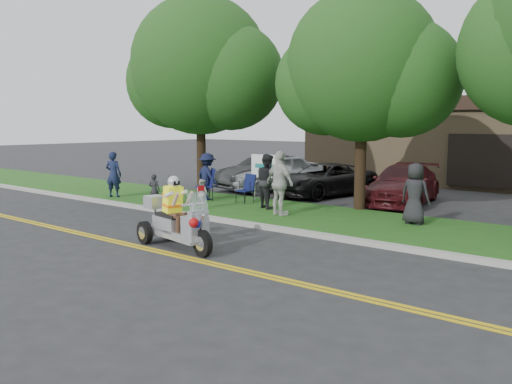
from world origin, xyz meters
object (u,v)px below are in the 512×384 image
Objects in this scene: lawn_chair_b at (247,187)px; spectator_adult_right at (280,183)px; lawn_chair_a at (208,182)px; spectator_adult_left at (113,174)px; parked_car_left at (266,172)px; parked_car_right at (403,185)px; spectator_adult_mid at (268,181)px; trike_scooter at (175,223)px; parked_car_far_left at (274,172)px; parked_car_mid at (324,180)px.

lawn_chair_b is 2.77m from spectator_adult_right.
spectator_adult_left is at bearing -119.90° from lawn_chair_a.
parked_car_right is (6.30, -0.08, -0.06)m from parked_car_left.
lawn_chair_b is at bearing 51.80° from lawn_chair_a.
spectator_adult_mid reaches higher than parked_car_left.
lawn_chair_b is (-2.87, 5.91, 0.08)m from trike_scooter.
lawn_chair_a is 3.96m from spectator_adult_right.
spectator_adult_right is 0.42× the size of parked_car_far_left.
parked_car_right is at bearing 14.40° from parked_car_left.
trike_scooter is at bearing 129.48° from spectator_adult_mid.
parked_car_right is (3.30, 0.02, 0.04)m from parked_car_mid.
trike_scooter is 0.57× the size of parked_car_left.
parked_car_far_left is at bearing 10.34° from parked_car_left.
lawn_chair_a is 0.25× the size of parked_car_far_left.
trike_scooter is 9.84m from parked_car_right.
lawn_chair_b is at bearing -88.28° from parked_car_mid.
lawn_chair_a is at bearing 22.82° from spectator_adult_mid.
parked_car_far_left is at bearing 129.39° from lawn_chair_a.
spectator_adult_mid is at bearing 169.57° from spectator_adult_left.
parked_car_mid is 3.30m from parked_car_right.
spectator_adult_right is at bearing 166.46° from spectator_adult_mid.
parked_car_right is at bearing -98.89° from spectator_adult_mid.
lawn_chair_a is 3.71m from spectator_adult_left.
spectator_adult_right reaches higher than parked_car_mid.
spectator_adult_left is at bearing -121.17° from parked_car_mid.
parked_car_far_left is 0.50m from parked_car_left.
parked_car_far_left reaches higher than parked_car_left.
spectator_adult_mid reaches higher than parked_car_right.
parked_car_mid reaches higher than lawn_chair_a.
spectator_adult_left is 0.88× the size of spectator_adult_right.
spectator_adult_mid reaches higher than lawn_chair_a.
lawn_chair_a is at bearing -179.48° from spectator_adult_left.
lawn_chair_a is at bearing -153.89° from lawn_chair_b.
parked_car_mid is (3.00, -0.10, -0.10)m from parked_car_left.
spectator_adult_right is 6.74m from parked_car_far_left.
spectator_adult_left is at bearing 19.45° from spectator_adult_right.
parked_car_mid is at bearing 113.54° from trike_scooter.
spectator_adult_right is at bearing 106.56° from trike_scooter.
spectator_adult_left is 0.37× the size of parked_car_far_left.
spectator_adult_right is at bearing -59.87° from parked_car_mid.
trike_scooter is 4.65m from spectator_adult_right.
spectator_adult_mid is 5.71m from parked_car_left.
parked_car_left is at bearing 128.62° from trike_scooter.
lawn_chair_a is 2.72m from spectator_adult_mid.
lawn_chair_a is 0.68× the size of spectator_adult_left.
spectator_adult_left is at bearing -96.96° from parked_car_left.
spectator_adult_left is 10.58m from parked_car_right.
lawn_chair_b is 0.22× the size of parked_car_far_left.
parked_car_right is at bearing -171.12° from spectator_adult_left.
parked_car_mid is (2.11, 4.31, -0.11)m from lawn_chair_a.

